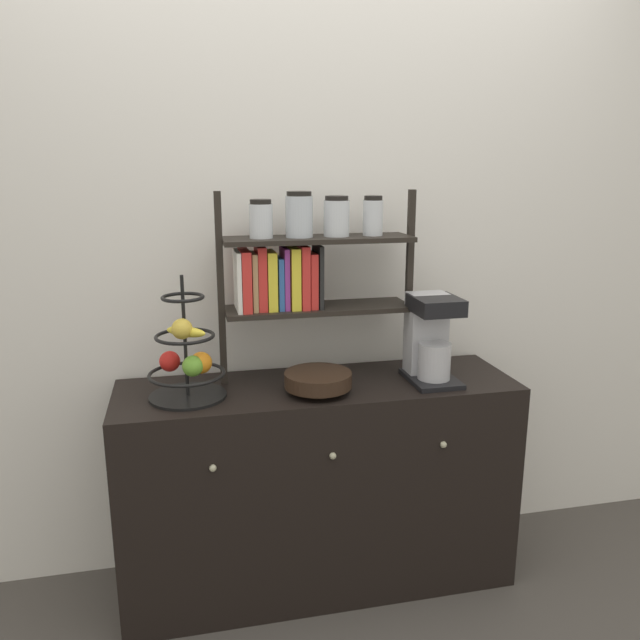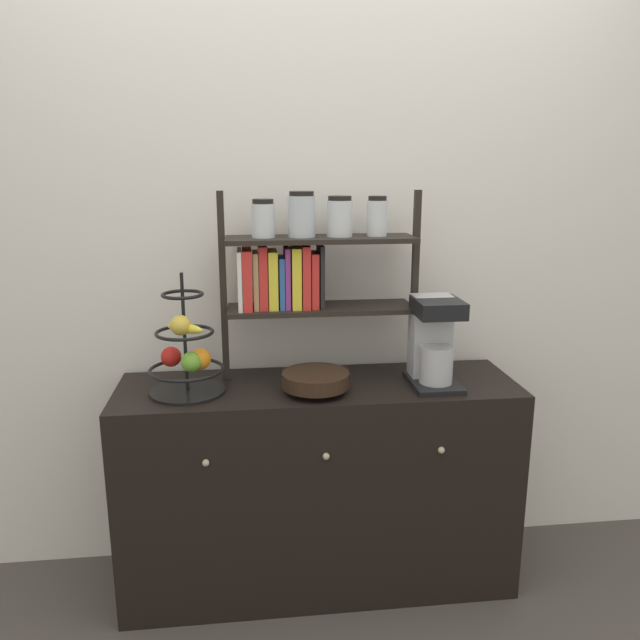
# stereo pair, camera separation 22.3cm
# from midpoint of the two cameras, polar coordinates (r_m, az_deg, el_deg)

# --- Properties ---
(ground_plane) EXTENTS (12.00, 12.00, 0.00)m
(ground_plane) POSITION_cam_midpoint_polar(r_m,az_deg,el_deg) (2.51, -1.74, -25.36)
(ground_plane) COLOR #47423D
(wall_back) EXTENTS (7.00, 0.05, 2.60)m
(wall_back) POSITION_cam_midpoint_polar(r_m,az_deg,el_deg) (2.44, -4.14, 7.07)
(wall_back) COLOR silver
(wall_back) RESTS_ON ground_plane
(sideboard) EXTENTS (1.47, 0.46, 0.81)m
(sideboard) POSITION_cam_midpoint_polar(r_m,az_deg,el_deg) (2.46, -2.82, -14.84)
(sideboard) COLOR black
(sideboard) RESTS_ON ground_plane
(coffee_maker) EXTENTS (0.17, 0.24, 0.32)m
(coffee_maker) POSITION_cam_midpoint_polar(r_m,az_deg,el_deg) (2.32, 7.37, -1.60)
(coffee_maker) COLOR black
(coffee_maker) RESTS_ON sideboard
(fruit_stand) EXTENTS (0.27, 0.27, 0.43)m
(fruit_stand) POSITION_cam_midpoint_polar(r_m,az_deg,el_deg) (2.20, -14.98, -3.53)
(fruit_stand) COLOR black
(fruit_stand) RESTS_ON sideboard
(wooden_bowl) EXTENTS (0.24, 0.24, 0.07)m
(wooden_bowl) POSITION_cam_midpoint_polar(r_m,az_deg,el_deg) (2.20, -3.08, -5.60)
(wooden_bowl) COLOR black
(wooden_bowl) RESTS_ON sideboard
(shelf_hutch) EXTENTS (0.74, 0.20, 0.70)m
(shelf_hutch) POSITION_cam_midpoint_polar(r_m,az_deg,el_deg) (2.27, -4.74, 5.18)
(shelf_hutch) COLOR black
(shelf_hutch) RESTS_ON sideboard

